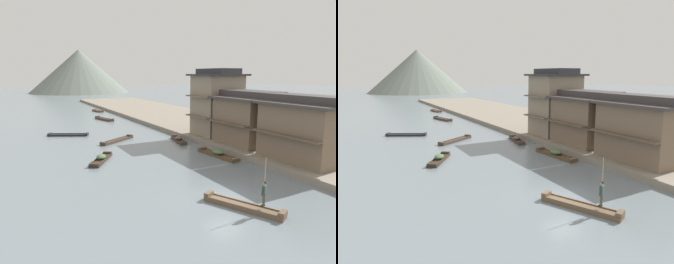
{
  "view_description": "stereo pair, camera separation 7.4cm",
  "coord_description": "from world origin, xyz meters",
  "views": [
    {
      "loc": [
        -13.07,
        -16.26,
        8.59
      ],
      "look_at": [
        2.56,
        13.6,
        2.2
      ],
      "focal_mm": 32.56,
      "sensor_mm": 36.0,
      "label": 1
    },
    {
      "loc": [
        -13.01,
        -16.29,
        8.59
      ],
      "look_at": [
        2.56,
        13.6,
        2.2
      ],
      "focal_mm": 32.56,
      "sensor_mm": 36.0,
      "label": 2
    }
  ],
  "objects": [
    {
      "name": "boat_foreground_poled",
      "position": [
        -0.2,
        -2.15,
        0.18
      ],
      "size": [
        3.08,
        5.23,
        0.55
      ],
      "color": "brown",
      "rests_on": "ground"
    },
    {
      "name": "boat_midriver_drifting",
      "position": [
        -5.96,
        27.94,
        0.12
      ],
      "size": [
        5.48,
        3.46,
        0.38
      ],
      "color": "#232326",
      "rests_on": "ground"
    },
    {
      "name": "riverbank_right",
      "position": [
        16.53,
        30.0,
        0.3
      ],
      "size": [
        18.0,
        110.0,
        0.6
      ],
      "primitive_type": "cube",
      "color": "gray",
      "rests_on": "ground"
    },
    {
      "name": "boat_moored_third",
      "position": [
        2.86,
        40.45,
        0.17
      ],
      "size": [
        2.32,
        5.62,
        0.53
      ],
      "color": "#423328",
      "rests_on": "ground"
    },
    {
      "name": "house_waterfront_nearest",
      "position": [
        11.18,
        2.65,
        3.6
      ],
      "size": [
        5.78,
        8.27,
        6.14
      ],
      "color": "#75604C",
      "rests_on": "riverbank_right"
    },
    {
      "name": "ground_plane",
      "position": [
        0.0,
        0.0,
        0.0
      ],
      "size": [
        400.0,
        400.0,
        0.0
      ],
      "primitive_type": "plane",
      "color": "slate"
    },
    {
      "name": "boat_moored_nearest",
      "position": [
        6.11,
        17.37,
        0.24
      ],
      "size": [
        1.94,
        4.68,
        0.71
      ],
      "color": "#423328",
      "rests_on": "ground"
    },
    {
      "name": "hill_far_west",
      "position": [
        18.16,
        135.19,
        10.1
      ],
      "size": [
        46.33,
        46.33,
        20.19
      ],
      "primitive_type": "cone",
      "color": "slate",
      "rests_on": "ground"
    },
    {
      "name": "house_waterfront_tall",
      "position": [
        11.6,
        16.76,
        4.91
      ],
      "size": [
        6.62,
        5.71,
        8.74
      ],
      "color": "gray",
      "rests_on": "riverbank_right"
    },
    {
      "name": "boat_moored_far",
      "position": [
        6.14,
        9.05,
        0.26
      ],
      "size": [
        1.53,
        5.66,
        0.77
      ],
      "color": "brown",
      "rests_on": "ground"
    },
    {
      "name": "boat_upstream_distant",
      "position": [
        -5.32,
        13.05,
        0.24
      ],
      "size": [
        3.41,
        4.53,
        0.7
      ],
      "color": "#33281E",
      "rests_on": "ground"
    },
    {
      "name": "boat_midriver_upstream",
      "position": [
        -0.96,
        21.11,
        0.14
      ],
      "size": [
        5.32,
        3.89,
        0.42
      ],
      "color": "#423328",
      "rests_on": "ground"
    },
    {
      "name": "house_waterfront_second",
      "position": [
        11.83,
        10.67,
        3.6
      ],
      "size": [
        7.08,
        7.45,
        6.14
      ],
      "color": "#75604C",
      "rests_on": "riverbank_right"
    },
    {
      "name": "boatman_person",
      "position": [
        0.38,
        -3.32,
        1.56
      ],
      "size": [
        0.5,
        0.4,
        3.04
      ],
      "color": "black",
      "rests_on": "boat_foreground_poled"
    },
    {
      "name": "boat_moored_second",
      "position": [
        5.23,
        54.16,
        0.14
      ],
      "size": [
        1.83,
        4.12,
        0.43
      ],
      "color": "brown",
      "rests_on": "ground"
    }
  ]
}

